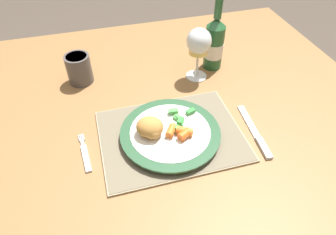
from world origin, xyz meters
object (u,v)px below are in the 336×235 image
drinking_cup (79,68)px  dinner_plate (170,133)px  dining_table (173,129)px  bottle (214,43)px  wine_glass (199,44)px  fork (85,155)px  table_knife (256,135)px

drinking_cup → dinner_plate: bearing=-56.8°
dining_table → bottle: bottle is taller
wine_glass → fork: bearing=-147.3°
table_knife → drinking_cup: drinking_cup is taller
dinner_plate → fork: size_ratio=2.02×
wine_glass → drinking_cup: 0.37m
dining_table → dinner_plate: bearing=-110.7°
dining_table → wine_glass: (0.11, 0.13, 0.20)m
dinner_plate → dining_table: bearing=69.3°
dining_table → bottle: size_ratio=4.76×
table_knife → dinner_plate: bearing=166.3°
dining_table → drinking_cup: size_ratio=13.26×
dinner_plate → drinking_cup: (-0.20, 0.31, 0.03)m
table_knife → fork: bearing=173.2°
dinner_plate → wine_glass: 0.30m
dining_table → drinking_cup: (-0.24, 0.20, 0.13)m
fork → table_knife: table_knife is taller
dining_table → wine_glass: 0.26m
bottle → dinner_plate: bearing=-128.8°
wine_glass → bottle: bearing=31.8°
dining_table → fork: fork is taller
table_knife → bottle: size_ratio=0.78×
dining_table → fork: bearing=-156.7°
dinner_plate → bottle: size_ratio=1.01×
wine_glass → dinner_plate: bearing=-123.2°
wine_glass → bottle: 0.09m
table_knife → drinking_cup: (-0.42, 0.36, 0.04)m
bottle → drinking_cup: bearing=175.7°
dining_table → dinner_plate: size_ratio=4.73×
fork → drinking_cup: (0.01, 0.31, 0.04)m
table_knife → drinking_cup: size_ratio=2.17×
wine_glass → bottle: (0.07, 0.04, -0.03)m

